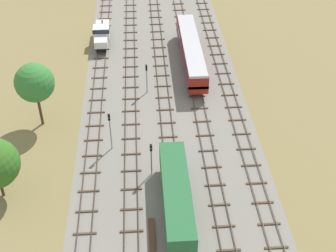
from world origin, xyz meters
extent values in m
plane|color=olive|center=(0.00, 56.00, 0.00)|extent=(480.00, 480.00, 0.00)
cube|color=gray|center=(0.00, 56.00, 0.00)|extent=(23.00, 176.00, 0.01)
cube|color=#47382D|center=(-10.22, 57.00, 0.22)|extent=(0.07, 126.00, 0.15)
cube|color=#47382D|center=(-8.78, 57.00, 0.22)|extent=(0.07, 126.00, 0.15)
cube|color=brown|center=(-9.50, 19.50, 0.07)|extent=(2.40, 0.22, 0.14)
cube|color=brown|center=(-9.50, 22.50, 0.07)|extent=(2.40, 0.22, 0.14)
cube|color=brown|center=(-9.50, 25.50, 0.07)|extent=(2.40, 0.22, 0.14)
cube|color=brown|center=(-9.50, 28.50, 0.07)|extent=(2.40, 0.22, 0.14)
cube|color=brown|center=(-9.50, 31.50, 0.07)|extent=(2.40, 0.22, 0.14)
cube|color=brown|center=(-9.50, 34.50, 0.07)|extent=(2.40, 0.22, 0.14)
cube|color=brown|center=(-9.50, 37.50, 0.07)|extent=(2.40, 0.22, 0.14)
cube|color=brown|center=(-9.50, 40.50, 0.07)|extent=(2.40, 0.22, 0.14)
cube|color=brown|center=(-9.50, 43.50, 0.07)|extent=(2.40, 0.22, 0.14)
cube|color=brown|center=(-9.50, 46.50, 0.07)|extent=(2.40, 0.22, 0.14)
cube|color=brown|center=(-9.50, 49.50, 0.07)|extent=(2.40, 0.22, 0.14)
cube|color=brown|center=(-9.50, 52.50, 0.07)|extent=(2.40, 0.22, 0.14)
cube|color=brown|center=(-9.50, 55.50, 0.07)|extent=(2.40, 0.22, 0.14)
cube|color=brown|center=(-9.50, 58.50, 0.07)|extent=(2.40, 0.22, 0.14)
cube|color=brown|center=(-9.50, 61.50, 0.07)|extent=(2.40, 0.22, 0.14)
cube|color=brown|center=(-9.50, 64.50, 0.07)|extent=(2.40, 0.22, 0.14)
cube|color=brown|center=(-9.50, 67.50, 0.07)|extent=(2.40, 0.22, 0.14)
cube|color=brown|center=(-9.50, 70.50, 0.07)|extent=(2.40, 0.22, 0.14)
cube|color=brown|center=(-9.50, 73.50, 0.07)|extent=(2.40, 0.22, 0.14)
cube|color=brown|center=(-9.50, 76.50, 0.07)|extent=(2.40, 0.22, 0.14)
cube|color=brown|center=(-9.50, 79.50, 0.07)|extent=(2.40, 0.22, 0.14)
cube|color=#47382D|center=(-5.47, 57.00, 0.22)|extent=(0.07, 126.00, 0.15)
cube|color=#47382D|center=(-4.03, 57.00, 0.22)|extent=(0.07, 126.00, 0.15)
cube|color=brown|center=(-4.75, 19.50, 0.07)|extent=(2.40, 0.22, 0.14)
cube|color=brown|center=(-4.75, 22.50, 0.07)|extent=(2.40, 0.22, 0.14)
cube|color=brown|center=(-4.75, 25.50, 0.07)|extent=(2.40, 0.22, 0.14)
cube|color=brown|center=(-4.75, 28.50, 0.07)|extent=(2.40, 0.22, 0.14)
cube|color=brown|center=(-4.75, 31.50, 0.07)|extent=(2.40, 0.22, 0.14)
cube|color=brown|center=(-4.75, 34.50, 0.07)|extent=(2.40, 0.22, 0.14)
cube|color=brown|center=(-4.75, 37.50, 0.07)|extent=(2.40, 0.22, 0.14)
cube|color=brown|center=(-4.75, 40.50, 0.07)|extent=(2.40, 0.22, 0.14)
cube|color=brown|center=(-4.75, 43.50, 0.07)|extent=(2.40, 0.22, 0.14)
cube|color=brown|center=(-4.75, 46.50, 0.07)|extent=(2.40, 0.22, 0.14)
cube|color=brown|center=(-4.75, 49.50, 0.07)|extent=(2.40, 0.22, 0.14)
cube|color=brown|center=(-4.75, 52.50, 0.07)|extent=(2.40, 0.22, 0.14)
cube|color=brown|center=(-4.75, 55.50, 0.07)|extent=(2.40, 0.22, 0.14)
cube|color=brown|center=(-4.75, 58.50, 0.07)|extent=(2.40, 0.22, 0.14)
cube|color=brown|center=(-4.75, 61.50, 0.07)|extent=(2.40, 0.22, 0.14)
cube|color=brown|center=(-4.75, 64.50, 0.07)|extent=(2.40, 0.22, 0.14)
cube|color=brown|center=(-4.75, 67.50, 0.07)|extent=(2.40, 0.22, 0.14)
cube|color=brown|center=(-4.75, 70.50, 0.07)|extent=(2.40, 0.22, 0.14)
cube|color=brown|center=(-4.75, 73.50, 0.07)|extent=(2.40, 0.22, 0.14)
cube|color=brown|center=(-4.75, 76.50, 0.07)|extent=(2.40, 0.22, 0.14)
cube|color=#47382D|center=(-0.72, 57.00, 0.22)|extent=(0.07, 126.00, 0.15)
cube|color=#47382D|center=(0.72, 57.00, 0.22)|extent=(0.07, 126.00, 0.15)
cube|color=brown|center=(0.00, 19.50, 0.07)|extent=(2.40, 0.22, 0.14)
cube|color=brown|center=(0.00, 22.50, 0.07)|extent=(2.40, 0.22, 0.14)
cube|color=brown|center=(0.00, 25.50, 0.07)|extent=(2.40, 0.22, 0.14)
cube|color=brown|center=(0.00, 28.50, 0.07)|extent=(2.40, 0.22, 0.14)
cube|color=brown|center=(0.00, 31.50, 0.07)|extent=(2.40, 0.22, 0.14)
cube|color=brown|center=(0.00, 34.50, 0.07)|extent=(2.40, 0.22, 0.14)
cube|color=brown|center=(0.00, 37.50, 0.07)|extent=(2.40, 0.22, 0.14)
cube|color=brown|center=(0.00, 40.50, 0.07)|extent=(2.40, 0.22, 0.14)
cube|color=brown|center=(0.00, 43.50, 0.07)|extent=(2.40, 0.22, 0.14)
cube|color=brown|center=(0.00, 46.50, 0.07)|extent=(2.40, 0.22, 0.14)
cube|color=brown|center=(0.00, 49.50, 0.07)|extent=(2.40, 0.22, 0.14)
cube|color=brown|center=(0.00, 52.50, 0.07)|extent=(2.40, 0.22, 0.14)
cube|color=brown|center=(0.00, 55.50, 0.07)|extent=(2.40, 0.22, 0.14)
cube|color=brown|center=(0.00, 58.50, 0.07)|extent=(2.40, 0.22, 0.14)
cube|color=brown|center=(0.00, 61.50, 0.07)|extent=(2.40, 0.22, 0.14)
cube|color=brown|center=(0.00, 64.50, 0.07)|extent=(2.40, 0.22, 0.14)
cube|color=brown|center=(0.00, 67.50, 0.07)|extent=(2.40, 0.22, 0.14)
cube|color=brown|center=(0.00, 70.50, 0.07)|extent=(2.40, 0.22, 0.14)
cube|color=brown|center=(0.00, 73.50, 0.07)|extent=(2.40, 0.22, 0.14)
cube|color=brown|center=(0.00, 76.50, 0.07)|extent=(2.40, 0.22, 0.14)
cube|color=#47382D|center=(4.03, 57.00, 0.22)|extent=(0.07, 126.00, 0.15)
cube|color=#47382D|center=(5.47, 57.00, 0.22)|extent=(0.07, 126.00, 0.15)
cube|color=brown|center=(4.75, 16.50, 0.07)|extent=(2.40, 0.22, 0.14)
cube|color=brown|center=(4.75, 19.50, 0.07)|extent=(2.40, 0.22, 0.14)
cube|color=brown|center=(4.75, 22.50, 0.07)|extent=(2.40, 0.22, 0.14)
cube|color=brown|center=(4.75, 25.50, 0.07)|extent=(2.40, 0.22, 0.14)
cube|color=brown|center=(4.75, 28.50, 0.07)|extent=(2.40, 0.22, 0.14)
cube|color=brown|center=(4.75, 31.50, 0.07)|extent=(2.40, 0.22, 0.14)
cube|color=brown|center=(4.75, 34.50, 0.07)|extent=(2.40, 0.22, 0.14)
cube|color=brown|center=(4.75, 37.50, 0.07)|extent=(2.40, 0.22, 0.14)
cube|color=brown|center=(4.75, 40.50, 0.07)|extent=(2.40, 0.22, 0.14)
cube|color=brown|center=(4.75, 43.50, 0.07)|extent=(2.40, 0.22, 0.14)
cube|color=brown|center=(4.75, 46.50, 0.07)|extent=(2.40, 0.22, 0.14)
cube|color=brown|center=(4.75, 49.50, 0.07)|extent=(2.40, 0.22, 0.14)
cube|color=brown|center=(4.75, 52.50, 0.07)|extent=(2.40, 0.22, 0.14)
cube|color=brown|center=(4.75, 55.50, 0.07)|extent=(2.40, 0.22, 0.14)
cube|color=brown|center=(4.75, 58.50, 0.07)|extent=(2.40, 0.22, 0.14)
cube|color=brown|center=(4.75, 61.50, 0.07)|extent=(2.40, 0.22, 0.14)
cube|color=brown|center=(4.75, 64.50, 0.07)|extent=(2.40, 0.22, 0.14)
cube|color=brown|center=(4.75, 67.50, 0.07)|extent=(2.40, 0.22, 0.14)
cube|color=brown|center=(4.75, 70.50, 0.07)|extent=(2.40, 0.22, 0.14)
cube|color=brown|center=(4.75, 73.50, 0.07)|extent=(2.40, 0.22, 0.14)
cube|color=brown|center=(4.75, 76.50, 0.07)|extent=(2.40, 0.22, 0.14)
cube|color=#47382D|center=(8.78, 57.00, 0.22)|extent=(0.07, 126.00, 0.15)
cube|color=#47382D|center=(10.22, 57.00, 0.22)|extent=(0.07, 126.00, 0.15)
cube|color=brown|center=(9.50, 16.50, 0.07)|extent=(2.40, 0.22, 0.14)
cube|color=brown|center=(9.50, 19.50, 0.07)|extent=(2.40, 0.22, 0.14)
cube|color=brown|center=(9.50, 22.50, 0.07)|extent=(2.40, 0.22, 0.14)
cube|color=brown|center=(9.50, 25.50, 0.07)|extent=(2.40, 0.22, 0.14)
cube|color=brown|center=(9.50, 28.50, 0.07)|extent=(2.40, 0.22, 0.14)
cube|color=brown|center=(9.50, 31.50, 0.07)|extent=(2.40, 0.22, 0.14)
cube|color=brown|center=(9.50, 34.50, 0.07)|extent=(2.40, 0.22, 0.14)
cube|color=brown|center=(9.50, 37.50, 0.07)|extent=(2.40, 0.22, 0.14)
cube|color=brown|center=(9.50, 40.50, 0.07)|extent=(2.40, 0.22, 0.14)
cube|color=brown|center=(9.50, 43.50, 0.07)|extent=(2.40, 0.22, 0.14)
cube|color=brown|center=(9.50, 46.50, 0.07)|extent=(2.40, 0.22, 0.14)
cube|color=brown|center=(9.50, 49.50, 0.07)|extent=(2.40, 0.22, 0.14)
cube|color=brown|center=(9.50, 52.50, 0.07)|extent=(2.40, 0.22, 0.14)
cube|color=brown|center=(9.50, 55.50, 0.07)|extent=(2.40, 0.22, 0.14)
cube|color=brown|center=(9.50, 58.50, 0.07)|extent=(2.40, 0.22, 0.14)
cube|color=brown|center=(9.50, 61.50, 0.07)|extent=(2.40, 0.22, 0.14)
cube|color=brown|center=(9.50, 64.50, 0.07)|extent=(2.40, 0.22, 0.14)
cube|color=brown|center=(9.50, 67.50, 0.07)|extent=(2.40, 0.22, 0.14)
cube|color=brown|center=(9.50, 70.50, 0.07)|extent=(2.40, 0.22, 0.14)
cube|color=brown|center=(9.50, 73.50, 0.07)|extent=(2.40, 0.22, 0.14)
cube|color=brown|center=(9.50, 76.50, 0.07)|extent=(2.40, 0.22, 0.14)
cube|color=#286638|center=(0.00, 21.88, 2.49)|extent=(2.80, 14.00, 2.80)
cube|color=black|center=(1.43, 21.88, 2.35)|extent=(0.08, 2.80, 2.24)
cylinder|color=black|center=(-0.72, 25.74, 0.69)|extent=(0.13, 0.80, 0.80)
cylinder|color=black|center=(0.72, 25.74, 0.69)|extent=(0.13, 0.80, 0.80)
cylinder|color=black|center=(-0.72, 27.54, 0.69)|extent=(0.13, 0.80, 0.80)
cylinder|color=black|center=(0.72, 27.54, 0.69)|extent=(0.13, 0.80, 0.80)
cube|color=black|center=(0.00, 26.64, 0.69)|extent=(1.68, 2.20, 0.24)
cylinder|color=black|center=(-0.72, 16.22, 0.69)|extent=(0.13, 0.80, 0.80)
cylinder|color=black|center=(0.72, 16.22, 0.69)|extent=(0.13, 0.80, 0.80)
cylinder|color=black|center=(-0.72, 18.02, 0.69)|extent=(0.13, 0.80, 0.80)
cylinder|color=black|center=(0.72, 18.02, 0.69)|extent=(0.13, 0.80, 0.80)
cube|color=black|center=(0.00, 17.12, 0.69)|extent=(1.68, 2.20, 0.24)
cube|color=maroon|center=(4.75, 52.42, 2.43)|extent=(2.90, 20.00, 2.60)
cube|color=#193F99|center=(4.75, 52.42, 2.17)|extent=(2.96, 20.00, 0.44)
cube|color=black|center=(4.75, 51.42, 3.08)|extent=(2.96, 16.80, 0.70)
cube|color=#B7B7BC|center=(4.75, 52.42, 3.91)|extent=(2.67, 20.00, 0.36)
cube|color=#193F99|center=(4.75, 62.67, 2.30)|extent=(2.67, 0.50, 2.34)
cylinder|color=black|center=(4.03, 58.52, 0.71)|extent=(0.13, 0.84, 0.84)
cylinder|color=black|center=(5.47, 58.52, 0.71)|extent=(0.13, 0.84, 0.84)
cylinder|color=black|center=(4.03, 60.32, 0.71)|extent=(0.13, 0.84, 0.84)
cylinder|color=black|center=(5.47, 60.32, 0.71)|extent=(0.13, 0.84, 0.84)
cube|color=black|center=(4.75, 59.42, 0.71)|extent=(1.68, 2.20, 0.24)
cylinder|color=black|center=(4.03, 44.52, 0.71)|extent=(0.13, 0.84, 0.84)
cylinder|color=black|center=(5.47, 44.52, 0.71)|extent=(0.13, 0.84, 0.84)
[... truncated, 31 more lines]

